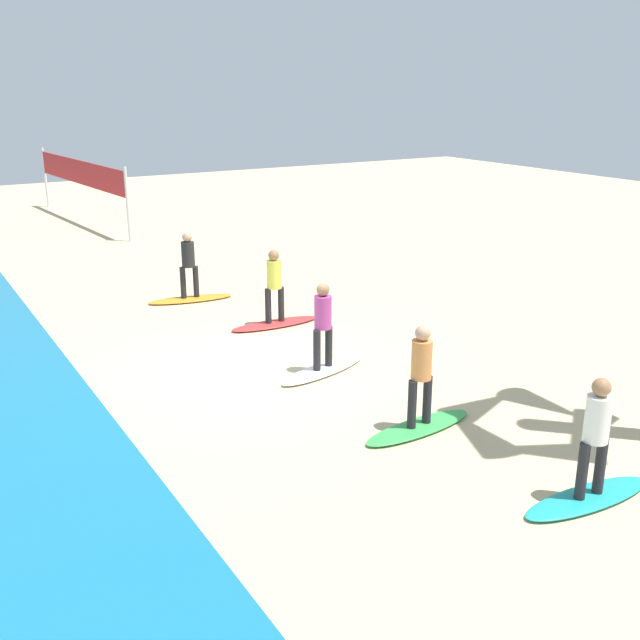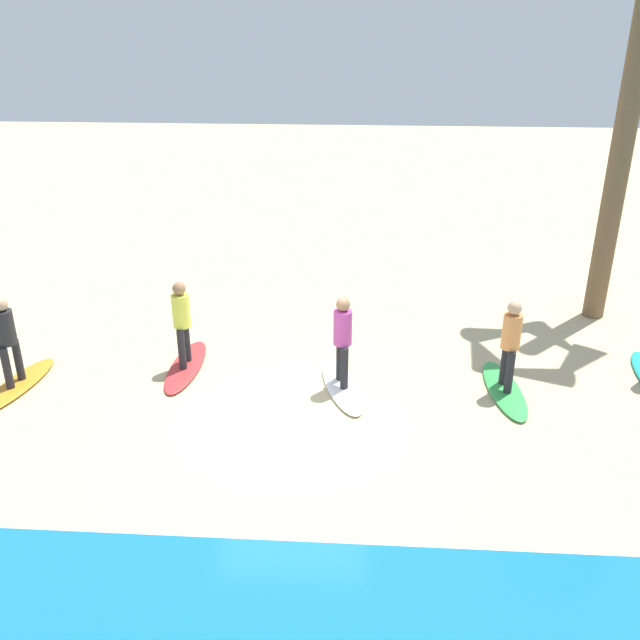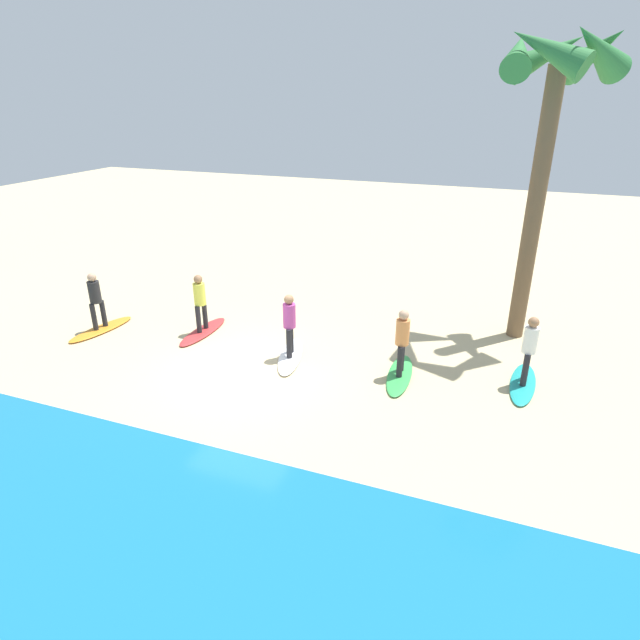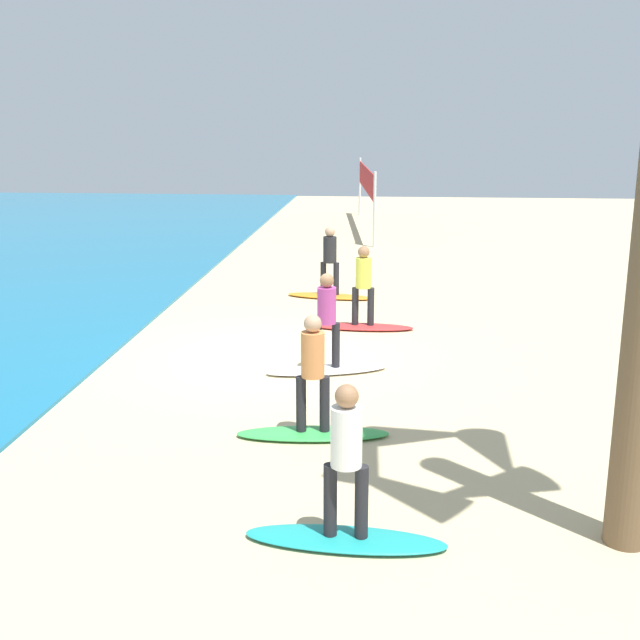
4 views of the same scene
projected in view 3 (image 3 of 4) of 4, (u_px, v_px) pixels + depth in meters
The scene contains 12 objects.
ground_plane at pixel (246, 370), 12.88m from camera, with size 60.00×60.00×0.00m, color #CCB789.
surfboard_teal at pixel (523, 384), 12.19m from camera, with size 2.10×0.56×0.09m, color teal.
surfer_teal at pixel (530, 345), 11.79m from camera, with size 0.32×0.46×1.64m.
surfboard_green at pixel (400, 375), 12.57m from camera, with size 2.10×0.56×0.09m, color green.
surfer_green at pixel (402, 338), 12.18m from camera, with size 0.32×0.46×1.64m.
surfboard_white at pixel (290, 356), 13.47m from camera, with size 2.10×0.56×0.09m, color white.
surfer_white at pixel (289, 321), 13.07m from camera, with size 0.32×0.45×1.64m.
surfboard_red at pixel (203, 331), 14.86m from camera, with size 2.10×0.56×0.09m, color red.
surfer_red at pixel (200, 299), 14.47m from camera, with size 0.32×0.46×1.64m.
surfboard_orange at pixel (101, 329), 15.01m from camera, with size 2.10×0.56×0.09m, color orange.
surfer_orange at pixel (95, 297), 14.61m from camera, with size 0.32×0.46×1.64m.
palm_tree at pixel (554, 92), 12.26m from camera, with size 2.88×3.03×7.84m.
Camera 3 is at (-5.69, 9.95, 6.27)m, focal length 29.36 mm.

